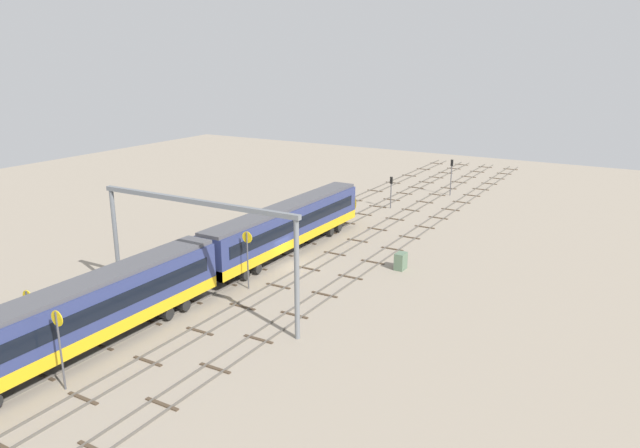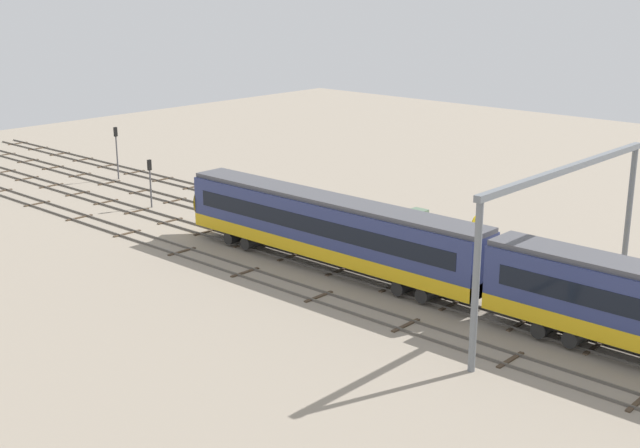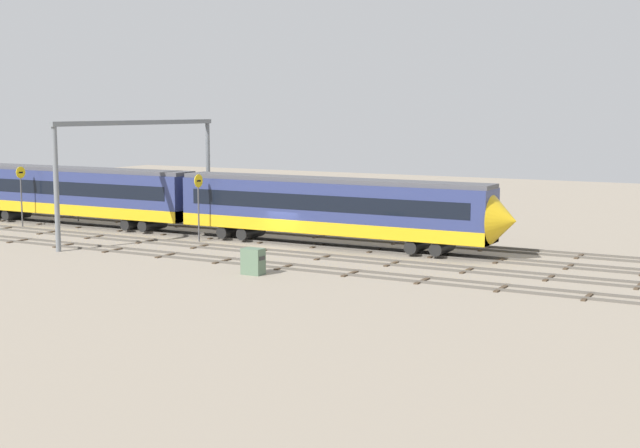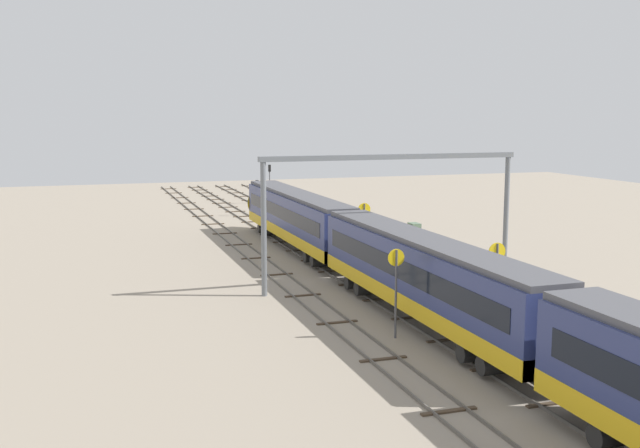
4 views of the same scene
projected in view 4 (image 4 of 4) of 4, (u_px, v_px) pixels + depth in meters
The scene contains 13 objects.
ground_plane at pixel (332, 254), 62.34m from camera, with size 141.70×141.70×0.00m, color gray.
track_near_foreground at pixel (403, 249), 64.35m from camera, with size 125.70×2.40×0.16m.
track_second_near at pixel (356, 252), 63.01m from camera, with size 125.70×2.40×0.16m.
track_with_train at pixel (307, 255), 61.66m from camera, with size 125.70×2.40×0.16m.
track_second_far at pixel (256, 258), 60.32m from camera, with size 125.70×2.40×0.16m.
train at pixel (418, 276), 41.50m from camera, with size 75.20×3.24×4.80m.
overhead_gantry at pixel (392, 188), 49.68m from camera, with size 0.40×18.30×8.98m.
speed_sign_near_foreground at pixel (496, 275), 38.53m from camera, with size 0.14×0.97×5.05m.
speed_sign_mid_trackside at pixel (396, 280), 38.46m from camera, with size 0.14×0.90×4.74m.
speed_sign_far_trackside at pixel (364, 226), 55.67m from camera, with size 0.14×0.99×5.04m.
signal_light_trackside_approach at pixel (270, 178), 96.87m from camera, with size 0.31×0.32×5.10m.
signal_light_trackside_departure at pixel (257, 192), 85.20m from camera, with size 0.31×0.32×4.13m.
relay_cabinet at pixel (414, 231), 69.17m from camera, with size 1.28×0.86×1.58m.
Camera 4 is at (-57.94, 20.04, 11.61)m, focal length 41.72 mm.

